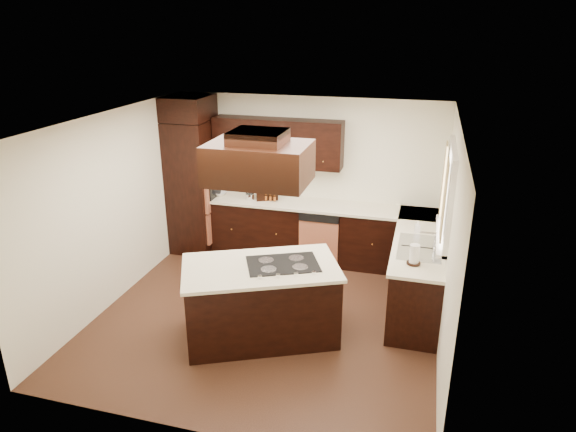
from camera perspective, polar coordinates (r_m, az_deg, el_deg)
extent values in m
cube|color=brown|center=(6.74, -2.21, -10.95)|extent=(4.20, 4.20, 0.02)
cube|color=white|center=(5.82, -2.56, 10.64)|extent=(4.20, 4.20, 0.02)
cube|color=white|center=(8.10, 2.15, 4.40)|extent=(4.20, 0.02, 2.50)
cube|color=white|center=(4.42, -10.81, -10.78)|extent=(4.20, 0.02, 2.50)
cube|color=white|center=(7.07, -18.90, 0.78)|extent=(0.02, 4.20, 2.50)
cube|color=white|center=(5.93, 17.50, -2.92)|extent=(0.02, 4.20, 2.50)
cube|color=black|center=(8.36, -10.46, 3.23)|extent=(0.65, 0.75, 2.12)
cube|color=#C66D4A|center=(8.20, -8.27, 3.46)|extent=(0.05, 0.62, 0.78)
cube|color=black|center=(8.08, 1.81, -1.75)|extent=(2.93, 0.60, 0.88)
cube|color=black|center=(7.07, 14.15, -5.85)|extent=(0.60, 2.40, 0.88)
cube|color=#F4ECCC|center=(7.90, 1.82, 1.30)|extent=(2.93, 0.63, 0.04)
cube|color=#F4ECCC|center=(6.88, 14.35, -2.41)|extent=(0.63, 2.40, 0.04)
cube|color=black|center=(7.89, -1.17, 8.18)|extent=(2.00, 0.34, 0.72)
cube|color=#C66D4A|center=(7.77, 3.40, -3.07)|extent=(0.60, 0.05, 0.72)
cube|color=white|center=(6.30, 17.43, 2.41)|extent=(0.06, 1.32, 1.12)
cube|color=white|center=(6.30, 17.69, 2.38)|extent=(0.00, 1.20, 1.00)
cube|color=#F0E9B8|center=(5.88, 16.98, 1.69)|extent=(0.02, 0.34, 0.90)
cube|color=#F0E9B8|center=(6.69, 16.91, 3.95)|extent=(0.02, 0.34, 0.90)
cube|color=silver|center=(6.55, 14.40, -3.40)|extent=(0.52, 0.84, 0.01)
cube|color=black|center=(6.12, -3.00, -9.60)|extent=(1.95, 1.57, 0.88)
cube|color=#F4ECCC|center=(5.91, -3.08, -5.74)|extent=(2.03, 1.65, 0.04)
cube|color=black|center=(5.92, -0.58, -5.34)|extent=(0.96, 0.83, 0.01)
cube|color=black|center=(5.36, -3.28, 5.89)|extent=(1.05, 0.72, 0.42)
cube|color=black|center=(5.29, -3.34, 8.76)|extent=(0.55, 0.50, 0.13)
cylinder|color=silver|center=(8.05, -4.26, 2.16)|extent=(0.15, 0.15, 0.10)
cone|color=silver|center=(7.99, -4.29, 3.39)|extent=(0.13, 0.13, 0.26)
cube|color=black|center=(7.98, -2.35, 2.72)|extent=(0.34, 0.22, 0.28)
imported|color=white|center=(8.32, -7.64, 2.52)|extent=(0.30, 0.30, 0.06)
imported|color=white|center=(6.98, 14.20, -1.14)|extent=(0.08, 0.08, 0.16)
cylinder|color=white|center=(6.05, 13.85, -4.19)|extent=(0.13, 0.13, 0.24)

